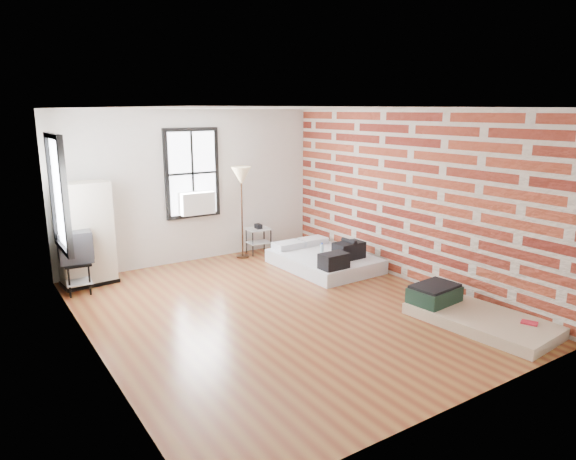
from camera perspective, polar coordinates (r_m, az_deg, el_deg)
ground at (r=7.41m, az=-0.98°, el=-8.82°), size 6.00×6.00×0.00m
room_shell at (r=7.37m, az=-1.02°, el=5.09°), size 5.02×6.02×2.80m
mattress_main at (r=9.25m, az=4.11°, el=-3.25°), size 1.41×1.88×0.59m
mattress_bare at (r=7.38m, az=19.56°, el=-8.71°), size 1.16×1.94×0.40m
wardrobe at (r=8.84m, az=-21.59°, el=-0.46°), size 0.88×0.55×1.67m
side_table at (r=10.12m, az=-3.30°, el=-0.45°), size 0.47×0.39×0.59m
floor_lamp at (r=9.67m, az=-5.22°, el=5.55°), size 0.37×0.37×1.75m
tv_stand at (r=8.59m, az=-22.55°, el=-1.84°), size 0.54×0.73×0.98m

